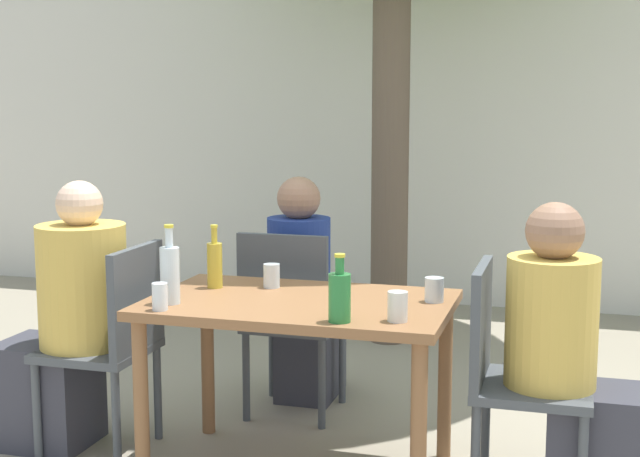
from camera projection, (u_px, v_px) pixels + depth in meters
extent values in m
cube|color=silver|center=(432.00, 119.00, 6.67)|extent=(10.00, 0.08, 2.80)
cylinder|color=brown|center=(390.00, 158.00, 5.59)|extent=(0.23, 0.23, 2.36)
cube|color=brown|center=(299.00, 305.00, 3.61)|extent=(1.22, 0.78, 0.04)
cylinder|color=brown|center=(141.00, 406.00, 3.50)|extent=(0.06, 0.06, 0.70)
cylinder|color=brown|center=(419.00, 435.00, 3.20)|extent=(0.06, 0.06, 0.70)
cylinder|color=brown|center=(208.00, 359.00, 4.12)|extent=(0.06, 0.06, 0.70)
cylinder|color=brown|center=(445.00, 380.00, 3.82)|extent=(0.06, 0.06, 0.70)
cube|color=#474C51|center=(97.00, 350.00, 3.90)|extent=(0.44, 0.44, 0.04)
cube|color=#474C51|center=(137.00, 299.00, 3.81)|extent=(0.04, 0.44, 0.45)
cylinder|color=#474C51|center=(84.00, 385.00, 4.17)|extent=(0.04, 0.04, 0.44)
cylinder|color=#474C51|center=(37.00, 412.00, 3.81)|extent=(0.04, 0.04, 0.44)
cylinder|color=#474C51|center=(158.00, 392.00, 4.06)|extent=(0.04, 0.04, 0.44)
cylinder|color=#474C51|center=(116.00, 421.00, 3.70)|extent=(0.04, 0.04, 0.44)
cube|color=#474C51|center=(533.00, 388.00, 3.39)|extent=(0.44, 0.44, 0.04)
cube|color=#474C51|center=(481.00, 322.00, 3.41)|extent=(0.04, 0.44, 0.45)
cylinder|color=#474C51|center=(582.00, 435.00, 3.55)|extent=(0.04, 0.04, 0.44)
cylinder|color=#474C51|center=(486.00, 425.00, 3.66)|extent=(0.04, 0.04, 0.44)
cube|color=#474C51|center=(295.00, 322.00, 4.39)|extent=(0.44, 0.44, 0.04)
cube|color=#474C51|center=(282.00, 282.00, 4.16)|extent=(0.44, 0.04, 0.45)
cylinder|color=#474C51|center=(342.00, 361.00, 4.55)|extent=(0.04, 0.04, 0.44)
cylinder|color=#474C51|center=(272.00, 355.00, 4.65)|extent=(0.04, 0.04, 0.44)
cylinder|color=#474C51|center=(322.00, 384.00, 4.19)|extent=(0.04, 0.04, 0.44)
cylinder|color=#474C51|center=(246.00, 377.00, 4.29)|extent=(0.04, 0.04, 0.44)
cube|color=#383842|center=(48.00, 393.00, 4.01)|extent=(0.40, 0.35, 0.47)
cylinder|color=gold|center=(83.00, 285.00, 3.88)|extent=(0.39, 0.39, 0.54)
sphere|color=beige|center=(79.00, 204.00, 3.83)|extent=(0.20, 0.20, 0.20)
cube|color=#383842|center=(601.00, 450.00, 3.35)|extent=(0.40, 0.31, 0.47)
cylinder|color=gold|center=(551.00, 322.00, 3.33)|extent=(0.34, 0.34, 0.49)
sphere|color=#936B51|center=(555.00, 231.00, 3.29)|extent=(0.22, 0.22, 0.22)
cube|color=#383842|center=(311.00, 351.00, 4.66)|extent=(0.28, 0.40, 0.47)
cylinder|color=navy|center=(299.00, 267.00, 4.40)|extent=(0.31, 0.31, 0.50)
sphere|color=#936B51|center=(299.00, 198.00, 4.36)|extent=(0.21, 0.21, 0.21)
cylinder|color=#287A38|center=(340.00, 298.00, 3.23)|extent=(0.08, 0.08, 0.18)
cylinder|color=#287A38|center=(340.00, 266.00, 3.22)|extent=(0.03, 0.03, 0.06)
cylinder|color=gold|center=(340.00, 255.00, 3.21)|extent=(0.04, 0.04, 0.01)
cylinder|color=silver|center=(170.00, 276.00, 3.52)|extent=(0.08, 0.08, 0.23)
cylinder|color=silver|center=(169.00, 238.00, 3.50)|extent=(0.03, 0.03, 0.08)
cylinder|color=gold|center=(169.00, 226.00, 3.49)|extent=(0.04, 0.04, 0.01)
cylinder|color=gold|center=(215.00, 266.00, 3.82)|extent=(0.07, 0.07, 0.19)
cylinder|color=gold|center=(214.00, 235.00, 3.81)|extent=(0.03, 0.03, 0.07)
cylinder|color=gold|center=(214.00, 226.00, 3.80)|extent=(0.03, 0.03, 0.01)
cylinder|color=silver|center=(398.00, 306.00, 3.25)|extent=(0.07, 0.07, 0.11)
cylinder|color=silver|center=(434.00, 290.00, 3.56)|extent=(0.08, 0.08, 0.10)
cylinder|color=silver|center=(272.00, 276.00, 3.83)|extent=(0.07, 0.07, 0.10)
cylinder|color=white|center=(160.00, 297.00, 3.42)|extent=(0.06, 0.06, 0.11)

